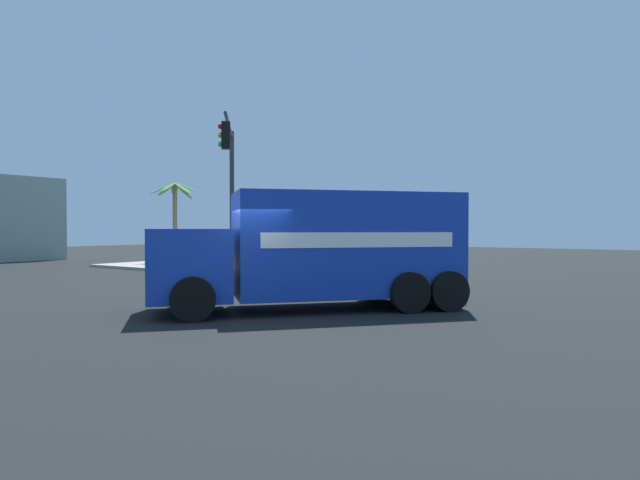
{
  "coord_description": "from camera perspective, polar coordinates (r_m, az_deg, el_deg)",
  "views": [
    {
      "loc": [
        -9.67,
        -8.85,
        2.06
      ],
      "look_at": [
        1.32,
        -1.26,
        1.78
      ],
      "focal_mm": 30.47,
      "sensor_mm": 36.0,
      "label": 1
    }
  ],
  "objects": [
    {
      "name": "palm_tree_far",
      "position": [
        32.5,
        -14.99,
        3.51
      ],
      "size": [
        2.73,
        2.84,
        4.6
      ],
      "color": "#7A6647",
      "rests_on": "sidewalk_corner_far"
    },
    {
      "name": "vending_machine_red",
      "position": [
        32.52,
        -11.81,
        -0.56
      ],
      "size": [
        1.16,
        1.17,
        1.85
      ],
      "color": "yellow",
      "rests_on": "sidewalk_corner_far"
    },
    {
      "name": "traffic_light_primary",
      "position": [
        22.48,
        -9.45,
        6.74
      ],
      "size": [
        3.88,
        3.43,
        6.16
      ],
      "color": "#38383D",
      "rests_on": "sidewalk_corner_far"
    },
    {
      "name": "sidewalk_corner_far",
      "position": [
        30.8,
        -9.27,
        -2.51
      ],
      "size": [
        10.63,
        10.63,
        0.14
      ],
      "primitive_type": "cube",
      "color": "#9E998E",
      "rests_on": "ground"
    },
    {
      "name": "ground_plane",
      "position": [
        13.27,
        -7.8,
        -7.72
      ],
      "size": [
        100.0,
        100.0,
        0.0
      ],
      "primitive_type": "plane",
      "color": "black"
    },
    {
      "name": "delivery_truck",
      "position": [
        13.89,
        0.02,
        -0.95
      ],
      "size": [
        7.5,
        7.0,
        2.96
      ],
      "color": "#1438AD",
      "rests_on": "ground"
    }
  ]
}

